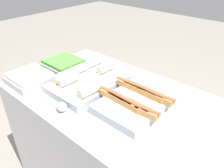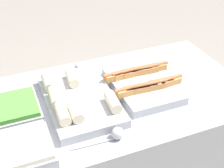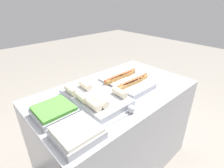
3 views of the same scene
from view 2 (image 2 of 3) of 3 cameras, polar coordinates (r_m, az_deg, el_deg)
counter at (r=2.05m, az=1.00°, el=-12.43°), size 1.47×0.85×0.93m
tray_hotdogs at (r=1.77m, az=5.53°, el=0.20°), size 0.41×0.46×0.10m
tray_wraps at (r=1.65m, az=-6.28°, el=-2.78°), size 0.35×0.55×0.11m
tray_side_front at (r=1.43m, az=-16.24°, el=-11.52°), size 0.27×0.26×0.07m
tray_side_back at (r=1.65m, az=-17.74°, el=-4.58°), size 0.27×0.26×0.07m
serving_spoon_near at (r=1.45m, az=0.58°, el=-9.19°), size 0.26×0.06×0.06m
serving_spoon_far at (r=1.93m, az=-6.38°, el=2.94°), size 0.28×0.06×0.06m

